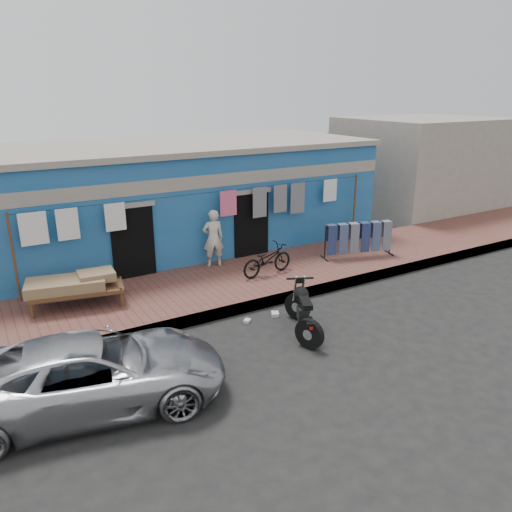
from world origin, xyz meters
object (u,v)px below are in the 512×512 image
at_px(car, 93,372).
at_px(motorcycle, 303,310).
at_px(bicycle, 267,256).
at_px(jeans_rack, 358,239).
at_px(seated_person, 213,238).
at_px(charpoy, 77,291).

xyz_separation_m(car, motorcycle, (4.40, 0.36, -0.07)).
distance_m(bicycle, jeans_rack, 3.08).
bearing_deg(car, bicycle, -48.06).
relative_size(car, motorcycle, 2.47).
distance_m(seated_person, jeans_rack, 4.23).
bearing_deg(motorcycle, charpoy, 164.62).
bearing_deg(car, motorcycle, -74.60).
bearing_deg(bicycle, car, 114.11).
distance_m(bicycle, charpoy, 4.76).
height_order(bicycle, jeans_rack, jeans_rack).
relative_size(seated_person, charpoy, 0.70).
height_order(charpoy, jeans_rack, jeans_rack).
bearing_deg(bicycle, jeans_rack, -98.37).
distance_m(car, jeans_rack, 8.89).
bearing_deg(charpoy, motorcycle, -40.19).
xyz_separation_m(car, bicycle, (5.25, 3.18, 0.13)).
xyz_separation_m(bicycle, charpoy, (-4.74, 0.46, -0.14)).
xyz_separation_m(seated_person, jeans_rack, (3.98, -1.41, -0.27)).
relative_size(seated_person, bicycle, 1.03).
bearing_deg(seated_person, bicycle, 135.81).
xyz_separation_m(seated_person, charpoy, (-3.83, -0.88, -0.44)).
xyz_separation_m(bicycle, motorcycle, (-0.85, -2.82, -0.21)).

